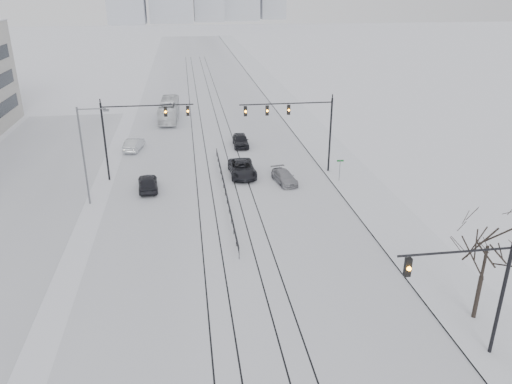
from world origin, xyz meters
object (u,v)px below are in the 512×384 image
object	(u,v)px
sedan_sb_inner	(148,183)
sedan_nb_right	(284,177)
sedan_sb_outer	(134,144)
sedan_nb_far	(241,140)
sedan_nb_front	(242,169)
box_truck	(169,110)
bare_tree	(486,254)
traffic_mast_near	(476,285)

from	to	relation	value
sedan_sb_inner	sedan_nb_right	distance (m)	13.58
sedan_sb_outer	sedan_nb_far	world-z (taller)	sedan_nb_far
sedan_sb_inner	sedan_nb_front	bearing A→B (deg)	-169.05
sedan_sb_outer	box_truck	size ratio (longest dim) A/B	0.42
sedan_sb_inner	sedan_nb_front	size ratio (longest dim) A/B	0.82
bare_tree	traffic_mast_near	bearing A→B (deg)	-128.76
sedan_sb_inner	box_truck	distance (m)	27.49
sedan_nb_far	box_truck	size ratio (longest dim) A/B	0.43
traffic_mast_near	sedan_sb_outer	distance (m)	44.91
bare_tree	sedan_nb_right	world-z (taller)	bare_tree
sedan_nb_far	box_truck	world-z (taller)	box_truck
sedan_nb_far	box_truck	bearing A→B (deg)	122.81
bare_tree	sedan_nb_far	world-z (taller)	bare_tree
traffic_mast_near	sedan_sb_inner	size ratio (longest dim) A/B	1.53
sedan_sb_outer	sedan_nb_far	bearing A→B (deg)	-169.78
sedan_sb_outer	sedan_nb_front	world-z (taller)	sedan_nb_front
bare_tree	sedan_sb_inner	xyz separation A→B (m)	(-20.55, 23.56, -3.71)
sedan_nb_front	sedan_nb_far	distance (m)	10.31
traffic_mast_near	box_truck	distance (m)	56.56
bare_tree	sedan_nb_front	world-z (taller)	bare_tree
bare_tree	sedan_sb_outer	bearing A→B (deg)	121.99
box_truck	bare_tree	bearing A→B (deg)	112.99
sedan_nb_right	box_truck	world-z (taller)	box_truck
sedan_nb_right	sedan_nb_far	xyz separation A→B (m)	(-2.99, 12.91, 0.16)
traffic_mast_near	box_truck	size ratio (longest dim) A/B	0.66
traffic_mast_near	sedan_nb_right	size ratio (longest dim) A/B	1.65
sedan_sb_outer	sedan_nb_right	bearing A→B (deg)	151.86
traffic_mast_near	sedan_nb_far	world-z (taller)	traffic_mast_near
sedan_sb_inner	sedan_nb_right	xyz separation A→B (m)	(13.58, 0.02, -0.16)
sedan_nb_far	sedan_nb_front	bearing A→B (deg)	-94.52
traffic_mast_near	bare_tree	size ratio (longest dim) A/B	1.15
sedan_sb_outer	sedan_nb_far	xyz separation A→B (m)	(12.99, -0.26, 0.03)
traffic_mast_near	sedan_nb_front	distance (m)	30.69
sedan_sb_inner	box_truck	world-z (taller)	box_truck
box_truck	sedan_nb_front	bearing A→B (deg)	110.51
sedan_sb_outer	sedan_nb_front	bearing A→B (deg)	150.11
sedan_nb_right	box_truck	distance (m)	29.94
sedan_sb_outer	sedan_sb_inner	bearing A→B (deg)	111.67
sedan_nb_front	box_truck	bearing A→B (deg)	106.95
sedan_nb_far	box_truck	xyz separation A→B (m)	(-9.00, 14.50, 0.71)
bare_tree	sedan_sb_outer	xyz separation A→B (m)	(-22.95, 36.75, -3.75)
sedan_sb_inner	box_truck	bearing A→B (deg)	-97.93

